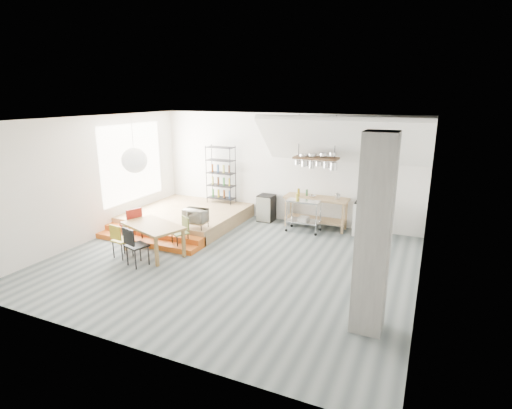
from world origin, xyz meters
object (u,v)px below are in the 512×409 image
at_px(rolling_cart, 304,211).
at_px(mini_fridge, 266,208).
at_px(stove, 366,218).
at_px(dining_table, 153,228).

xyz_separation_m(rolling_cart, mini_fridge, (-1.33, 0.50, -0.19)).
xyz_separation_m(stove, dining_table, (-4.40, -3.49, 0.17)).
distance_m(dining_table, rolling_cart, 4.11).
bearing_deg(dining_table, rolling_cart, 67.03).
height_order(stove, mini_fridge, stove).
height_order(stove, dining_table, stove).
relative_size(dining_table, rolling_cart, 1.87).
xyz_separation_m(stove, mini_fridge, (-2.95, 0.04, -0.08)).
bearing_deg(mini_fridge, dining_table, -112.28).
xyz_separation_m(dining_table, rolling_cart, (2.78, 3.03, -0.07)).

